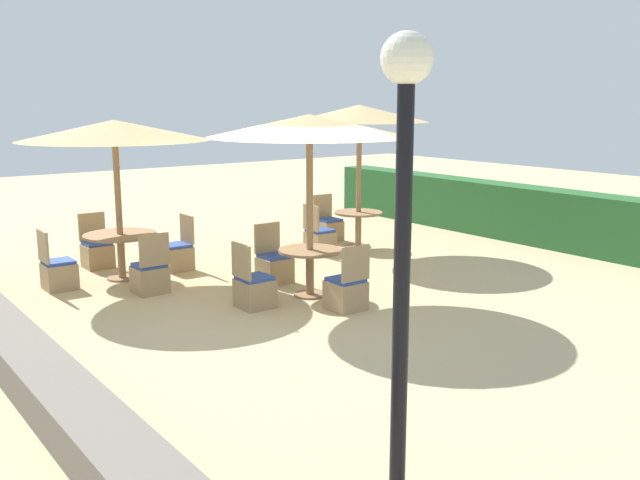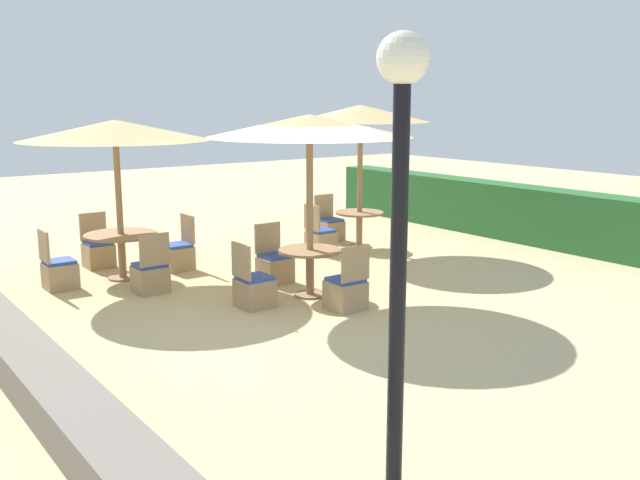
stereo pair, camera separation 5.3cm
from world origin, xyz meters
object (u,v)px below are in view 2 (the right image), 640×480
Objects in this scene: patio_chair_back_left_west at (329,228)px; parasol_front_left at (115,131)px; patio_chair_back_left_south at (320,239)px; patio_chair_center_south at (254,289)px; round_table_front_left at (121,242)px; round_table_back_left at (359,221)px; round_table_center at (310,261)px; parasol_center at (310,126)px; patio_chair_front_left_north at (178,254)px; patio_chair_front_left_south at (59,272)px; patio_chair_front_left_east at (151,276)px; patio_chair_front_left_west at (98,252)px; patio_chair_center_west at (274,266)px; parasol_back_left at (361,114)px; patio_chair_center_east at (346,291)px; lamp_post at (400,176)px.

parasol_front_left is (0.54, -4.60, 2.11)m from patio_chair_back_left_west.
patio_chair_back_left_south is 1.00× the size of patio_chair_center_south.
patio_chair_back_left_west is 4.65m from round_table_front_left.
round_table_center is (2.25, -2.79, -0.00)m from round_table_back_left.
parasol_center reaches higher than patio_chair_front_left_north.
patio_chair_front_left_south and patio_chair_front_left_east have the same top height.
patio_chair_center_south is 3.79m from patio_chair_front_left_west.
round_table_front_left is at bearing 92.13° from patio_chair_front_left_north.
patio_chair_front_left_north is (-1.68, -0.86, 0.00)m from patio_chair_center_west.
patio_chair_back_left_west is at bearing -177.12° from parasol_back_left.
parasol_center is at bearing -51.08° from round_table_back_left.
parasol_back_left reaches higher than round_table_center.
patio_chair_center_south is at bearing -88.48° from round_table_center.
patio_chair_center_east is (3.13, -2.80, -2.31)m from parasol_back_left.
parasol_back_left is 2.95× the size of patio_chair_front_left_north.
patio_chair_center_east is at bearing 146.07° from lamp_post.
lamp_post is 3.56× the size of round_table_back_left.
patio_chair_back_left_south is 4.30m from parasol_front_left.
patio_chair_back_left_south and patio_chair_front_left_east have the same top height.
patio_chair_center_west is (2.19, -2.74, 0.00)m from patio_chair_back_left_west.
patio_chair_front_left_south is at bearing 134.98° from patio_chair_front_left_east.
lamp_post is 5.36m from patio_chair_center_south.
patio_chair_center_west is 1.40m from patio_chair_center_south.
patio_chair_back_left_west is at bearing -82.01° from patio_chair_front_left_north.
patio_chair_back_left_west is 5.65m from patio_chair_front_left_south.
patio_chair_back_left_south is at bearing 86.49° from patio_chair_front_left_south.
patio_chair_center_east is 1.00× the size of patio_chair_front_left_south.
patio_chair_center_south is at bearing 161.11° from lamp_post.
patio_chair_front_left_west is at bearing -152.55° from parasol_center.
patio_chair_back_left_south is 0.31× the size of parasol_front_left.
round_table_center is 1.00× the size of patio_chair_front_left_east.
parasol_back_left is at bearing 0.00° from round_table_back_left.
parasol_center is 3.27m from patio_chair_front_left_east.
patio_chair_center_south is 2.68m from patio_chair_front_left_north.
parasol_center reaches higher than patio_chair_front_left_west.
parasol_front_left is (-3.50, -1.84, 2.11)m from patio_chair_center_east.
lamp_post is at bearing -28.78° from round_table_center.
patio_chair_front_left_west is at bearing -177.95° from parasol_front_left.
round_table_front_left is 1.25× the size of patio_chair_front_left_south.
patio_chair_back_left_west and patio_chair_front_left_north have the same top height.
patio_chair_center_east reaches higher than round_table_center.
patio_chair_center_west reaches higher than round_table_back_left.
lamp_post is 8.55m from patio_chair_back_left_south.
patio_chair_front_left_west is (-0.99, -1.03, 0.00)m from patio_chair_front_left_north.
patio_chair_center_south is 0.31× the size of parasol_front_left.
patio_chair_front_left_north is at bearing 92.13° from round_table_front_left.
round_table_back_left is 1.00× the size of patio_chair_front_left_east.
patio_chair_front_left_west is (-1.40, -4.68, -2.31)m from parasol_back_left.
patio_chair_back_left_south is at bearing 85.13° from round_table_front_left.
patio_chair_front_left_north is (0.51, -3.60, 0.00)m from patio_chair_back_left_west.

